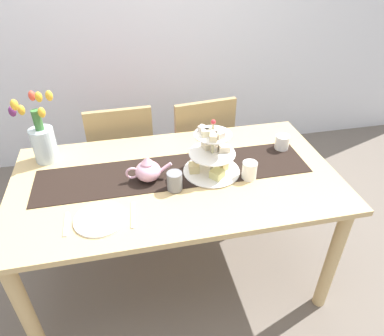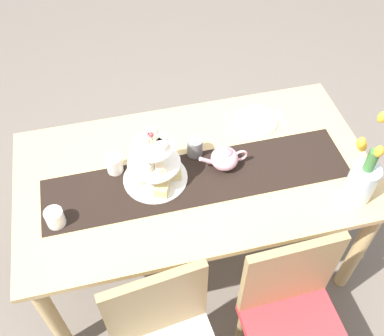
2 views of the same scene
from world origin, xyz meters
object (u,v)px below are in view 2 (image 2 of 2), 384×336
tulip_vase (364,177)px  mug_grey (195,147)px  chair_left (293,317)px  tiered_cake_stand (155,166)px  teapot (225,158)px  dining_table (195,185)px  dinner_plate_left (256,121)px  knife_left (229,126)px  mug_white_text (114,164)px  cream_jug (55,218)px  fork_left (282,116)px

tulip_vase → mug_grey: bearing=-32.7°
chair_left → tiered_cake_stand: size_ratio=2.99×
tiered_cake_stand → teapot: (-0.33, -0.00, -0.04)m
teapot → tulip_vase: tulip_vase is taller
dining_table → tulip_vase: bearing=155.3°
dining_table → teapot: teapot is taller
dining_table → dinner_plate_left: dinner_plate_left is taller
dinner_plate_left → dining_table: bearing=33.2°
knife_left → tiered_cake_stand: bearing=30.9°
tulip_vase → mug_grey: 0.77m
mug_grey → teapot: bearing=138.0°
mug_white_text → dinner_plate_left: bearing=-168.0°
tiered_cake_stand → tulip_vase: bearing=160.5°
chair_left → dinner_plate_left: size_ratio=3.96×
teapot → mug_white_text: 0.52m
tiered_cake_stand → cream_jug: size_ratio=3.58×
tiered_cake_stand → knife_left: bearing=-149.1°
dining_table → dinner_plate_left: 0.47m
mug_white_text → tiered_cake_stand: bearing=151.4°
chair_left → cream_jug: bearing=-30.5°
teapot → mug_grey: size_ratio=2.51×
tiered_cake_stand → dinner_plate_left: (-0.57, -0.26, -0.09)m
tiered_cake_stand → tulip_vase: 0.91m
teapot → dinner_plate_left: bearing=-134.0°
chair_left → tulip_vase: 0.68m
tiered_cake_stand → teapot: 0.33m
tiered_cake_stand → cream_jug: bearing=16.5°
mug_white_text → mug_grey: bearing=-177.9°
teapot → knife_left: 0.28m
teapot → mug_grey: 0.16m
tulip_vase → dining_table: bearing=-24.7°
chair_left → tiered_cake_stand: (0.46, -0.68, 0.36)m
chair_left → teapot: 0.77m
teapot → chair_left: bearing=100.6°
dinner_plate_left → fork_left: size_ratio=1.53×
cream_jug → mug_white_text: size_ratio=0.89×
chair_left → cream_jug: 1.11m
tiered_cake_stand → teapot: tiered_cake_stand is taller
mug_grey → dining_table: bearing=77.6°
tulip_vase → cream_jug: tulip_vase is taller
dinner_plate_left → mug_grey: (0.36, 0.15, 0.05)m
chair_left → mug_grey: (0.25, -0.79, 0.31)m
teapot → tulip_vase: 0.62m
dinner_plate_left → mug_white_text: (0.75, 0.16, 0.04)m
tulip_vase → dinner_plate_left: 0.64m
dining_table → fork_left: fork_left is taller
cream_jug → mug_grey: 0.72m
chair_left → knife_left: (0.03, -0.94, 0.27)m
fork_left → teapot: bearing=33.0°
knife_left → mug_grey: bearing=33.9°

